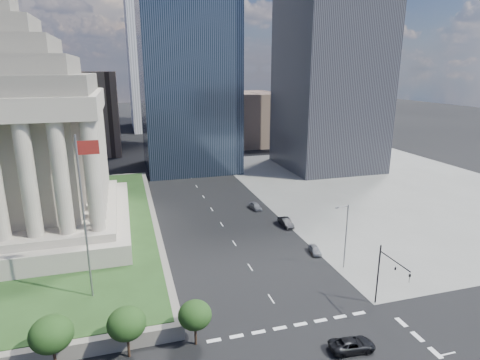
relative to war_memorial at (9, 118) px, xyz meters
name	(u,v)px	position (x,y,z in m)	size (l,w,h in m)	color
ground	(182,164)	(34.00, 52.00, -21.40)	(500.00, 500.00, 0.00)	black
sidewalk_ne	(386,187)	(80.00, 12.00, -21.38)	(68.00, 90.00, 0.03)	slate
war_memorial	(9,118)	(0.00, 0.00, 0.00)	(34.00, 34.00, 39.00)	gray
flagpole	(85,210)	(12.17, -24.00, -8.29)	(2.52, 0.24, 20.00)	slate
midrise_glass	(187,65)	(36.00, 47.00, 8.60)	(26.00, 26.00, 60.00)	black
building_filler_ne	(250,118)	(66.00, 82.00, -11.40)	(20.00, 30.00, 20.00)	#503C36
building_filler_nw	(83,112)	(4.00, 82.00, -7.40)	(24.00, 30.00, 28.00)	#503C36
traffic_signal_ne	(388,272)	(46.50, -34.30, -16.15)	(0.30, 5.74, 8.00)	black
street_lamp_north	(345,233)	(47.33, -23.00, -15.74)	(2.13, 0.22, 10.00)	slate
pickup_truck	(352,345)	(38.74, -39.66, -20.71)	(4.93, 2.28, 1.37)	black
parked_sedan_near	(315,250)	(45.50, -17.42, -20.78)	(1.46, 3.62, 1.23)	gray
parked_sedan_mid	(286,222)	(45.50, -5.24, -20.64)	(4.61, 1.61, 1.52)	black
parked_sedan_far	(256,206)	(43.00, 5.43, -20.69)	(4.15, 1.67, 1.41)	slate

